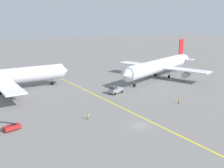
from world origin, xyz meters
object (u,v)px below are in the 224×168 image
object	(u,v)px
airliner_being_pushed	(159,66)
gse_belt_loader_portside	(12,127)
ground_crew_marshaller_foreground	(179,101)
ground_crew_ramp_agent_by_cones	(88,116)
airliner_at_gate_left	(5,77)
pushback_tug	(115,90)

from	to	relation	value
airliner_being_pushed	gse_belt_loader_portside	xyz separation A→B (m)	(-66.67, -29.45, -4.76)
airliner_being_pushed	ground_crew_marshaller_foreground	size ratio (longest dim) A/B	31.84
gse_belt_loader_portside	ground_crew_marshaller_foreground	world-z (taller)	gse_belt_loader_portside
gse_belt_loader_portside	ground_crew_ramp_agent_by_cones	distance (m)	19.05
airliner_at_gate_left	ground_crew_ramp_agent_by_cones	world-z (taller)	airliner_at_gate_left
airliner_at_gate_left	pushback_tug	world-z (taller)	airliner_at_gate_left
airliner_being_pushed	pushback_tug	size ratio (longest dim) A/B	5.89
airliner_at_gate_left	ground_crew_ramp_agent_by_cones	size ratio (longest dim) A/B	28.89
pushback_tug	ground_crew_marshaller_foreground	size ratio (longest dim) A/B	5.40
airliner_at_gate_left	airliner_being_pushed	distance (m)	63.33
gse_belt_loader_portside	ground_crew_ramp_agent_by_cones	xyz separation A→B (m)	(18.96, -1.89, 0.05)
airliner_being_pushed	ground_crew_ramp_agent_by_cones	size ratio (longest dim) A/B	30.36
airliner_at_gate_left	gse_belt_loader_portside	size ratio (longest dim) A/B	9.57
pushback_tug	ground_crew_ramp_agent_by_cones	world-z (taller)	pushback_tug
airliner_being_pushed	gse_belt_loader_portside	distance (m)	73.04
airliner_being_pushed	ground_crew_marshaller_foreground	bearing A→B (deg)	-118.22
gse_belt_loader_portside	ground_crew_marshaller_foreground	xyz separation A→B (m)	(49.26, -2.99, 0.00)
ground_crew_marshaller_foreground	pushback_tug	bearing A→B (deg)	120.07
pushback_tug	gse_belt_loader_portside	bearing A→B (deg)	-155.78
ground_crew_marshaller_foreground	ground_crew_ramp_agent_by_cones	size ratio (longest dim) A/B	0.95
airliner_being_pushed	pushback_tug	distance (m)	31.83
pushback_tug	ground_crew_marshaller_foreground	distance (m)	23.06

